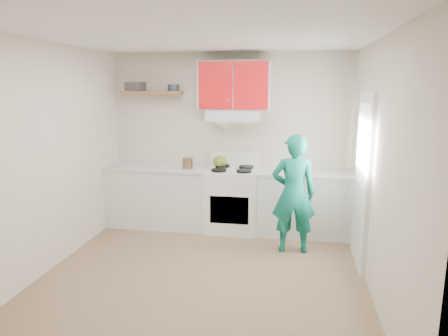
% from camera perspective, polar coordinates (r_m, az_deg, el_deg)
% --- Properties ---
extents(floor, '(3.80, 3.80, 0.00)m').
position_cam_1_polar(floor, '(4.71, -3.06, -15.12)').
color(floor, brown).
rests_on(floor, ground).
extents(ceiling, '(3.60, 3.80, 0.04)m').
position_cam_1_polar(ceiling, '(4.24, -3.45, 18.09)').
color(ceiling, white).
rests_on(ceiling, floor).
extents(back_wall, '(3.60, 0.04, 2.60)m').
position_cam_1_polar(back_wall, '(6.13, 0.80, 3.91)').
color(back_wall, beige).
rests_on(back_wall, floor).
extents(front_wall, '(3.60, 0.04, 2.60)m').
position_cam_1_polar(front_wall, '(2.54, -13.09, -7.47)').
color(front_wall, beige).
rests_on(front_wall, floor).
extents(left_wall, '(0.04, 3.80, 2.60)m').
position_cam_1_polar(left_wall, '(5.01, -23.71, 1.21)').
color(left_wall, beige).
rests_on(left_wall, floor).
extents(right_wall, '(0.04, 3.80, 2.60)m').
position_cam_1_polar(right_wall, '(4.27, 21.03, -0.24)').
color(right_wall, beige).
rests_on(right_wall, floor).
extents(door, '(0.05, 0.85, 2.05)m').
position_cam_1_polar(door, '(4.99, 19.03, -1.71)').
color(door, white).
rests_on(door, floor).
extents(door_glass, '(0.01, 0.55, 0.95)m').
position_cam_1_polar(door_glass, '(4.91, 19.04, 3.13)').
color(door_glass, white).
rests_on(door_glass, door).
extents(counter_left, '(1.52, 0.60, 0.90)m').
position_cam_1_polar(counter_left, '(6.27, -9.12, -4.01)').
color(counter_left, silver).
rests_on(counter_left, floor).
extents(counter_right, '(1.32, 0.60, 0.90)m').
position_cam_1_polar(counter_right, '(5.94, 11.26, -4.96)').
color(counter_right, silver).
rests_on(counter_right, floor).
extents(stove, '(0.76, 0.65, 0.92)m').
position_cam_1_polar(stove, '(5.98, 1.23, -4.54)').
color(stove, white).
rests_on(stove, floor).
extents(range_hood, '(0.76, 0.44, 0.15)m').
position_cam_1_polar(range_hood, '(5.86, 1.44, 7.43)').
color(range_hood, silver).
rests_on(range_hood, back_wall).
extents(upper_cabinets, '(1.02, 0.33, 0.70)m').
position_cam_1_polar(upper_cabinets, '(5.90, 1.54, 11.59)').
color(upper_cabinets, red).
rests_on(upper_cabinets, back_wall).
extents(shelf, '(0.90, 0.30, 0.04)m').
position_cam_1_polar(shelf, '(6.22, -10.10, 10.49)').
color(shelf, brown).
rests_on(shelf, back_wall).
extents(books, '(0.28, 0.23, 0.13)m').
position_cam_1_polar(books, '(6.31, -12.44, 11.18)').
color(books, '#473F45').
rests_on(books, shelf).
extents(tin, '(0.19, 0.19, 0.10)m').
position_cam_1_polar(tin, '(6.15, -7.17, 11.20)').
color(tin, '#333D4C').
rests_on(tin, shelf).
extents(kettle, '(0.27, 0.27, 0.17)m').
position_cam_1_polar(kettle, '(6.04, -0.58, 0.95)').
color(kettle, '#5D701F').
rests_on(kettle, stove).
extents(crock, '(0.19, 0.19, 0.18)m').
position_cam_1_polar(crock, '(5.93, -5.17, 0.54)').
color(crock, '#503823').
rests_on(crock, counter_left).
extents(cutting_board, '(0.36, 0.30, 0.02)m').
position_cam_1_polar(cutting_board, '(5.84, 7.42, -0.48)').
color(cutting_board, olive).
rests_on(cutting_board, counter_right).
extents(silicone_mat, '(0.36, 0.31, 0.01)m').
position_cam_1_polar(silicone_mat, '(5.86, 13.76, -0.72)').
color(silicone_mat, red).
rests_on(silicone_mat, counter_right).
extents(person, '(0.60, 0.42, 1.54)m').
position_cam_1_polar(person, '(5.20, 9.82, -3.62)').
color(person, '#0B6A57').
rests_on(person, floor).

